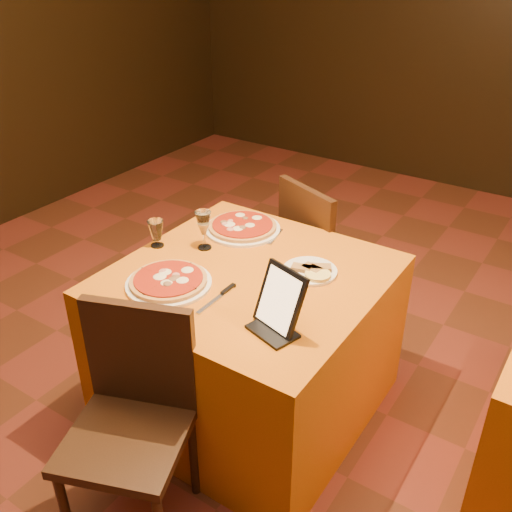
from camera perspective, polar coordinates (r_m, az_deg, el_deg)
The scene contains 13 objects.
floor at distance 2.76m, azimuth 1.75°, elevation -17.99°, with size 6.00×7.00×0.01m, color #5E2D19.
main_table at distance 2.68m, azimuth -0.66°, elevation -8.57°, with size 1.10×1.10×0.75m, color #C2630C.
chair_main_near at distance 2.19m, azimuth -12.85°, elevation -17.35°, with size 0.38×0.38×0.91m, color black, non-canonical shape.
chair_main_far at distance 3.22m, azimuth 7.40°, elevation 0.03°, with size 0.41×0.41×0.91m, color black, non-canonical shape.
pizza_near at distance 2.41m, azimuth -8.73°, elevation -2.56°, with size 0.36×0.36×0.03m.
pizza_far at distance 2.82m, azimuth -1.36°, elevation 2.88°, with size 0.37×0.37×0.03m.
cutlet_dish at distance 2.48m, azimuth 5.39°, elevation -1.39°, with size 0.24×0.24×0.03m.
wine_glass at distance 2.63m, azimuth -5.25°, elevation 2.62°, with size 0.08×0.08×0.19m, color tan, non-canonical shape.
water_glass at distance 2.69m, azimuth -9.94°, elevation 2.22°, with size 0.08×0.08×0.13m, color silver, non-canonical shape.
tablet at distance 2.08m, azimuth 2.44°, elevation -4.35°, with size 0.20×0.02×0.24m, color black.
knife at distance 2.29m, azimuth -4.07°, elevation -4.40°, with size 0.23×0.02×0.01m, color #B1B2B8.
fork_near at distance 2.52m, azimuth -9.89°, elevation -1.46°, with size 0.15×0.02×0.01m, color silver.
fork_far at distance 2.76m, azimuth 1.95°, elevation 1.93°, with size 0.17×0.02×0.01m, color silver.
Camera 1 is at (0.96, -1.59, 2.03)m, focal length 40.00 mm.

